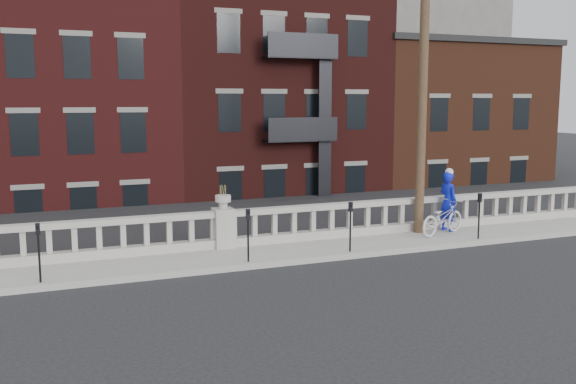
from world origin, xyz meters
name	(u,v)px	position (x,y,z in m)	size (l,w,h in m)	color
ground	(274,291)	(0.00, 0.00, 0.00)	(120.00, 120.00, 0.00)	black
sidewalk	(234,257)	(0.00, 3.00, 0.07)	(32.00, 2.20, 0.15)	gray
balustrade	(223,230)	(0.00, 3.95, 0.64)	(28.00, 0.34, 1.03)	gray
planter_pedestal	(223,223)	(0.00, 3.95, 0.83)	(0.55, 0.55, 1.76)	gray
lower_level	(133,129)	(0.56, 23.04, 2.63)	(80.00, 44.00, 20.80)	#605E59
utility_pole	(423,66)	(6.20, 3.60, 5.24)	(1.60, 0.28, 10.00)	#422D1E
parking_meter_a	(39,246)	(-4.84, 2.15, 1.00)	(0.10, 0.09, 1.36)	black
parking_meter_b	(248,229)	(0.12, 2.15, 1.00)	(0.10, 0.09, 1.36)	black
parking_meter_c	(350,221)	(3.03, 2.15, 1.00)	(0.10, 0.09, 1.36)	black
parking_meter_d	(479,211)	(7.32, 2.15, 1.00)	(0.10, 0.09, 1.36)	black
bicycle	(442,218)	(6.69, 3.07, 0.67)	(0.68, 1.96, 1.03)	silver
cyclist	(448,201)	(7.20, 3.50, 1.09)	(0.68, 0.45, 1.87)	#0D1ACA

